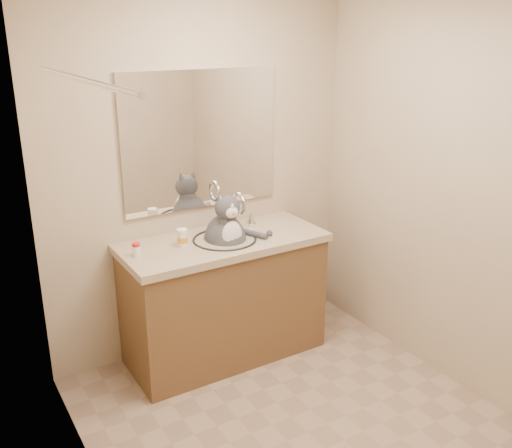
{
  "coord_description": "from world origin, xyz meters",
  "views": [
    {
      "loc": [
        -1.62,
        -2.09,
        2.15
      ],
      "look_at": [
        0.06,
        0.65,
        1.03
      ],
      "focal_mm": 40.0,
      "sensor_mm": 36.0,
      "label": 1
    }
  ],
  "objects_px": {
    "pill_bottle_orange": "(182,238)",
    "grey_canister": "(184,240)",
    "pill_bottle_redcap": "(136,249)",
    "cat": "(226,237)"
  },
  "relations": [
    {
      "from": "grey_canister",
      "to": "pill_bottle_redcap",
      "type": "bearing_deg",
      "value": -176.17
    },
    {
      "from": "cat",
      "to": "pill_bottle_redcap",
      "type": "xyz_separation_m",
      "value": [
        -0.6,
        0.03,
        0.03
      ]
    },
    {
      "from": "pill_bottle_redcap",
      "to": "grey_canister",
      "type": "height_order",
      "value": "pill_bottle_redcap"
    },
    {
      "from": "pill_bottle_orange",
      "to": "grey_canister",
      "type": "bearing_deg",
      "value": 46.88
    },
    {
      "from": "cat",
      "to": "grey_canister",
      "type": "relative_size",
      "value": 8.15
    },
    {
      "from": "grey_canister",
      "to": "cat",
      "type": "bearing_deg",
      "value": -10.32
    },
    {
      "from": "cat",
      "to": "pill_bottle_orange",
      "type": "xyz_separation_m",
      "value": [
        -0.29,
        0.03,
        0.04
      ]
    },
    {
      "from": "pill_bottle_orange",
      "to": "pill_bottle_redcap",
      "type": "bearing_deg",
      "value": -179.78
    },
    {
      "from": "cat",
      "to": "pill_bottle_orange",
      "type": "relative_size",
      "value": 4.7
    },
    {
      "from": "pill_bottle_orange",
      "to": "grey_canister",
      "type": "height_order",
      "value": "pill_bottle_orange"
    }
  ]
}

